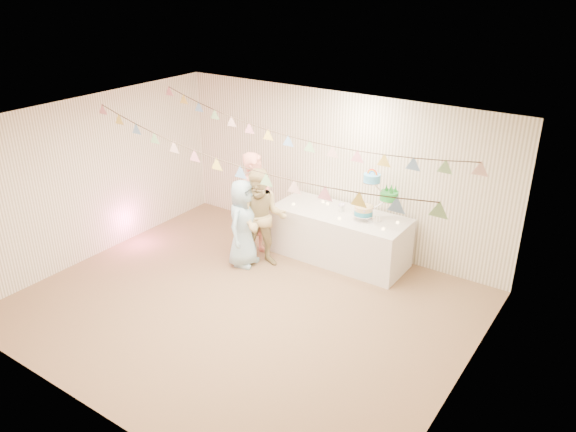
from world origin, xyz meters
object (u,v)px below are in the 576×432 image
Objects in this scene: cake_stand at (375,201)px; person_adult_a at (256,206)px; person_child at (243,223)px; person_adult_b at (262,219)px; table at (340,236)px.

cake_stand is 0.44× the size of person_adult_a.
cake_stand is 0.54× the size of person_child.
person_adult_a is at bearing 109.50° from person_adult_b.
person_adult_a is (-1.19, -0.64, 0.47)m from table.
person_child is (-1.72, -1.05, -0.42)m from cake_stand.
table is at bearing -63.75° from person_adult_a.
person_adult_a is 0.35m from person_adult_b.
table is at bearing -56.86° from person_child.
person_adult_a is 1.24× the size of person_child.
cake_stand is 1.75m from person_adult_b.
cake_stand is at bearing -70.46° from person_adult_a.
cake_stand is at bearing -1.05° from person_adult_b.
table is 1.43m from person_adult_a.
person_child is (-1.17, -1.00, 0.30)m from table.
cake_stand is 1.89m from person_adult_a.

